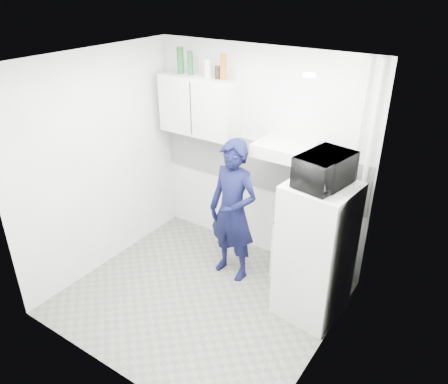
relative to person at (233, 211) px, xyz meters
The scene contains 22 objects.
floor 1.04m from the person, 94.28° to the right, with size 2.80×2.80×0.00m, color #68695B.
ceiling 1.85m from the person, 94.28° to the right, with size 2.80×2.80×0.00m, color white.
wall_back 0.79m from the person, 93.97° to the left, with size 2.80×2.80×0.00m, color white.
wall_left 1.63m from the person, 157.42° to the right, with size 2.60×2.60×0.00m, color white.
wall_right 1.55m from the person, 23.92° to the right, with size 2.60×2.60×0.00m, color white.
person is the anchor object (origin of this frame).
stove 0.90m from the person, 31.51° to the left, with size 0.46×0.46×0.74m, color silver.
fridge 1.06m from the person, ahead, with size 0.63×0.63×1.51m, color white.
stove_top 0.77m from the person, 31.51° to the left, with size 0.44×0.44×0.03m, color black.
saucepan 0.72m from the person, 32.46° to the left, with size 0.16×0.16×0.09m, color silver.
microwave 1.34m from the person, ahead, with size 0.38×0.56×0.31m, color black.
bottle_b 1.90m from the person, 156.02° to the left, with size 0.08×0.08×0.31m, color #144C1E.
bottle_c 1.81m from the person, 152.69° to the left, with size 0.07×0.07×0.27m, color #144C1E.
canister_a 1.67m from the person, 144.55° to the left, with size 0.08×0.08×0.21m, color #B2B7BC.
canister_b 1.59m from the person, 137.91° to the left, with size 0.07×0.07×0.14m, color black.
bottle_e 1.63m from the person, 133.67° to the left, with size 0.07×0.07×0.29m, color brown.
upper_cabinet 1.36m from the person, 149.20° to the left, with size 1.00×0.35×0.70m, color white.
range_hood 0.92m from the person, 44.57° to the left, with size 0.60×0.50×0.14m, color silver.
backsplash 0.72m from the person, 94.06° to the left, with size 2.74×0.03×0.60m, color white.
pipe_a 1.45m from the person, 24.39° to the left, with size 0.05×0.05×2.60m, color silver.
pipe_b 1.35m from the person, 26.63° to the left, with size 0.04×0.04×2.60m, color silver.
ceiling_spot_fixture 2.01m from the person, 22.78° to the right, with size 0.10×0.10×0.02m, color white.
Camera 1 is at (2.38, -3.05, 3.30)m, focal length 35.00 mm.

